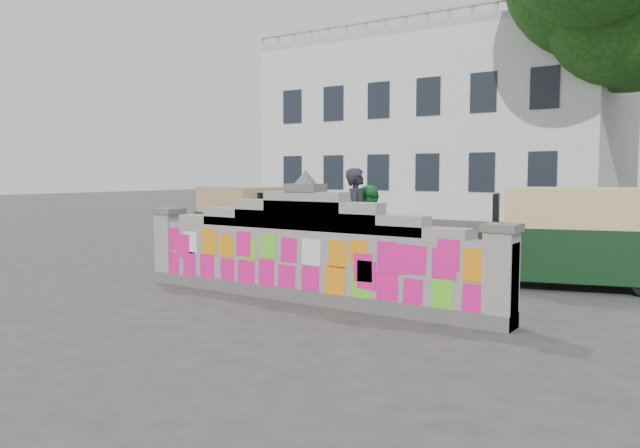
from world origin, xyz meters
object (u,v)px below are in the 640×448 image
object	(u,v)px
cyclist_bike	(357,252)
rickshaw_left	(245,219)
pedestrian	(367,231)
cyclist_rider	(357,232)
rickshaw_right	(574,236)

from	to	relation	value
cyclist_bike	rickshaw_left	bearing A→B (deg)	46.45
pedestrian	rickshaw_left	xyz separation A→B (m)	(-4.06, 1.15, -0.02)
pedestrian	cyclist_bike	bearing A→B (deg)	-10.33
rickshaw_left	cyclist_bike	bearing A→B (deg)	-2.97
cyclist_rider	rickshaw_right	distance (m)	3.73
rickshaw_right	pedestrian	bearing A→B (deg)	2.04
rickshaw_left	rickshaw_right	xyz separation A→B (m)	(7.50, -0.03, 0.04)
cyclist_bike	cyclist_rider	bearing A→B (deg)	68.17
cyclist_rider	rickshaw_left	size ratio (longest dim) A/B	0.59
pedestrian	rickshaw_left	world-z (taller)	pedestrian
pedestrian	rickshaw_left	bearing A→B (deg)	-124.53
pedestrian	rickshaw_left	size ratio (longest dim) A/B	0.57
pedestrian	rickshaw_right	size ratio (longest dim) A/B	0.55
cyclist_rider	cyclist_bike	bearing A→B (deg)	-111.83
cyclist_rider	rickshaw_left	xyz separation A→B (m)	(-4.13, 1.65, -0.05)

